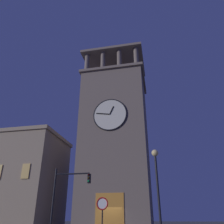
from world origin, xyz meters
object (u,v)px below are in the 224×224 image
at_px(street_lamp, 157,176).
at_px(clocktower, 116,143).
at_px(traffic_signal_near, 66,190).
at_px(no_horn_sign, 102,207).

bearing_deg(street_lamp, clocktower, -70.54).
bearing_deg(traffic_signal_near, clocktower, -99.38).
height_order(clocktower, no_horn_sign, clocktower).
bearing_deg(traffic_signal_near, street_lamp, 154.30).
distance_m(clocktower, traffic_signal_near, 14.28).
bearing_deg(no_horn_sign, traffic_signal_near, -38.92).
xyz_separation_m(traffic_signal_near, no_horn_sign, (-3.86, 3.11, -1.40)).
bearing_deg(street_lamp, traffic_signal_near, -25.70).
bearing_deg(traffic_signal_near, no_horn_sign, 141.08).
relative_size(clocktower, street_lamp, 4.96).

